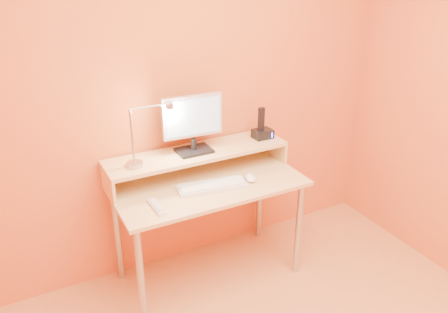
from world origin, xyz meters
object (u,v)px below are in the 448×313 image
lamp_base (135,164)px  keyboard (212,186)px  mouse (250,178)px  monitor_panel (192,116)px  phone_dock (263,134)px  remote_control (157,207)px

lamp_base → keyboard: 0.49m
keyboard → mouse: mouse is taller
monitor_panel → keyboard: size_ratio=0.91×
lamp_base → mouse: lamp_base is taller
phone_dock → remote_control: (-0.88, -0.30, -0.18)m
keyboard → monitor_panel: bearing=103.2°
phone_dock → keyboard: bearing=-156.3°
monitor_panel → mouse: size_ratio=3.55×
mouse → remote_control: bearing=-159.2°
keyboard → remote_control: 0.39m
monitor_panel → phone_dock: monitor_panel is taller
monitor_panel → phone_dock: (0.52, -0.01, -0.21)m
monitor_panel → phone_dock: bearing=2.3°
lamp_base → phone_dock: size_ratio=0.77×
phone_dock → keyboard: (-0.50, -0.23, -0.18)m
phone_dock → keyboard: size_ratio=0.30×
lamp_base → remote_control: 0.31m
keyboard → phone_dock: bearing=33.3°
keyboard → mouse: bearing=4.2°
lamp_base → keyboard: lamp_base is taller
phone_dock → remote_control: size_ratio=0.71×
monitor_panel → keyboard: (0.02, -0.24, -0.39)m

